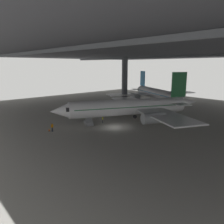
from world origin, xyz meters
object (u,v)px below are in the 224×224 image
object	(u,v)px
airplane_distant	(156,94)
traffic_cone_orange	(49,130)
boarding_stairs	(88,121)
crew_worker_near_nose	(52,127)
crew_worker_by_stairs	(103,119)
airplane_main	(131,107)

from	to	relation	value
airplane_distant	traffic_cone_orange	bearing A→B (deg)	-81.34
boarding_stairs	traffic_cone_orange	size ratio (longest dim) A/B	7.71
boarding_stairs	crew_worker_near_nose	xyz separation A→B (m)	(0.02, -8.76, 0.26)
crew_worker_by_stairs	boarding_stairs	bearing A→B (deg)	-115.93
crew_worker_near_nose	traffic_cone_orange	bearing A→B (deg)	-155.98
airplane_main	traffic_cone_orange	distance (m)	18.99
boarding_stairs	crew_worker_by_stairs	distance (m)	3.28
airplane_main	airplane_distant	world-z (taller)	airplane_main
boarding_stairs	traffic_cone_orange	xyz separation A→B (m)	(-0.72, -9.09, -0.44)
crew_worker_by_stairs	crew_worker_near_nose	bearing A→B (deg)	-96.88
airplane_distant	crew_worker_near_nose	bearing A→B (deg)	-80.31
airplane_main	boarding_stairs	bearing A→B (deg)	-117.82
crew_worker_by_stairs	airplane_distant	bearing A→B (deg)	105.68
crew_worker_near_nose	crew_worker_by_stairs	xyz separation A→B (m)	(1.41, 11.71, -0.07)
boarding_stairs	crew_worker_near_nose	distance (m)	8.77
crew_worker_near_nose	traffic_cone_orange	size ratio (longest dim) A/B	2.88
traffic_cone_orange	crew_worker_near_nose	bearing A→B (deg)	24.02
crew_worker_by_stairs	airplane_distant	size ratio (longest dim) A/B	0.05
boarding_stairs	airplane_distant	world-z (taller)	airplane_distant
airplane_main	airplane_distant	bearing A→B (deg)	115.42
airplane_main	traffic_cone_orange	world-z (taller)	airplane_main
airplane_distant	boarding_stairs	bearing A→B (deg)	-77.91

